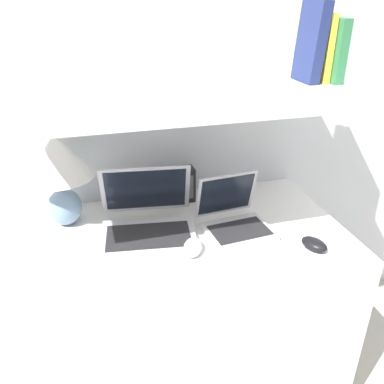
% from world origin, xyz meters
% --- Properties ---
extents(wall_back, '(6.00, 0.05, 2.40)m').
position_xyz_m(wall_back, '(0.00, 0.73, 1.20)').
color(wall_back, silver).
rests_on(wall_back, ground_plane).
extents(desk, '(1.12, 0.66, 0.77)m').
position_xyz_m(desk, '(0.00, 0.33, 0.38)').
color(desk, white).
rests_on(desk, ground_plane).
extents(back_riser, '(1.12, 0.04, 1.23)m').
position_xyz_m(back_riser, '(0.00, 0.68, 0.62)').
color(back_riser, silver).
rests_on(back_riser, ground_plane).
extents(shelf, '(1.12, 0.59, 0.03)m').
position_xyz_m(shelf, '(0.00, 0.40, 1.25)').
color(shelf, white).
rests_on(shelf, back_riser).
extents(table_lamp, '(0.25, 0.25, 0.34)m').
position_xyz_m(table_lamp, '(-0.41, 0.52, 1.00)').
color(table_lamp, '#7593B2').
rests_on(table_lamp, desk).
extents(laptop_large, '(0.36, 0.34, 0.22)m').
position_xyz_m(laptop_large, '(-0.13, 0.38, 0.82)').
color(laptop_large, silver).
rests_on(laptop_large, desk).
extents(laptop_small, '(0.25, 0.25, 0.19)m').
position_xyz_m(laptop_small, '(0.17, 0.32, 0.81)').
color(laptop_small, silver).
rests_on(laptop_small, desk).
extents(computer_mouse, '(0.10, 0.12, 0.04)m').
position_xyz_m(computer_mouse, '(-0.01, 0.22, 0.79)').
color(computer_mouse, white).
rests_on(computer_mouse, desk).
extents(second_mouse, '(0.09, 0.11, 0.04)m').
position_xyz_m(second_mouse, '(0.38, 0.13, 0.79)').
color(second_mouse, black).
rests_on(second_mouse, desk).
extents(router_box, '(0.10, 0.07, 0.14)m').
position_xyz_m(router_box, '(0.04, 0.58, 0.84)').
color(router_box, black).
rests_on(router_box, desk).
extents(book_green, '(0.03, 0.17, 0.20)m').
position_xyz_m(book_green, '(0.51, 0.40, 1.36)').
color(book_green, '#2D7042').
rests_on(book_green, shelf).
extents(book_yellow, '(0.02, 0.12, 0.22)m').
position_xyz_m(book_yellow, '(0.48, 0.40, 1.37)').
color(book_yellow, gold).
rests_on(book_yellow, shelf).
extents(book_navy, '(0.05, 0.13, 0.26)m').
position_xyz_m(book_navy, '(0.44, 0.40, 1.39)').
color(book_navy, navy).
rests_on(book_navy, shelf).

